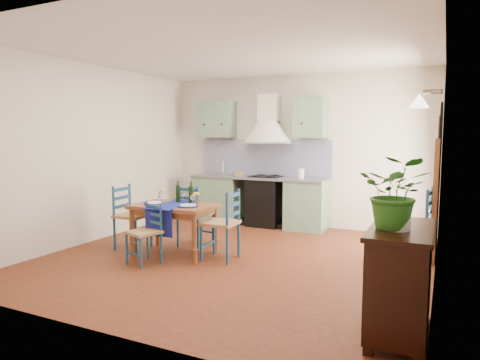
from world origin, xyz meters
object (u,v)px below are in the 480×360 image
Objects in this scene: dining_table at (174,210)px; chair_near at (146,233)px; potted_plant at (396,193)px; sideboard at (400,277)px.

chair_near is (-0.09, -0.53, -0.22)m from dining_table.
chair_near is 3.38m from potted_plant.
dining_table is 1.10× the size of sideboard.
dining_table is at bearing 158.18° from sideboard.
chair_near is 0.77× the size of sideboard.
potted_plant is at bearing -113.90° from sideboard.
potted_plant reaches higher than dining_table.
dining_table is 1.94× the size of potted_plant.
potted_plant reaches higher than sideboard.
potted_plant is at bearing -23.70° from dining_table.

